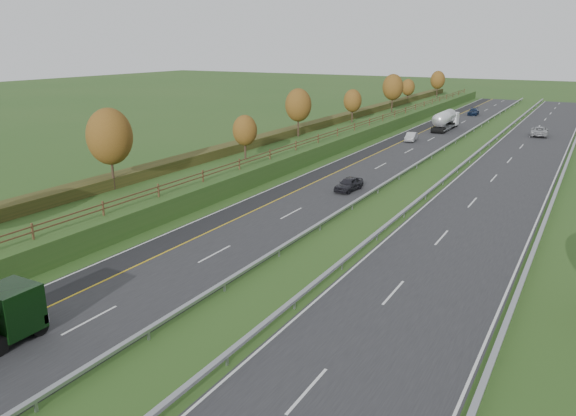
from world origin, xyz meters
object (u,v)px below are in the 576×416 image
(road_tanker, at_px, (446,120))
(car_silver_mid, at_px, (411,137))
(car_dark_near, at_px, (349,184))
(car_small_far, at_px, (473,112))
(car_oncoming, at_px, (539,131))

(road_tanker, relative_size, car_silver_mid, 2.66)
(road_tanker, xyz_separation_m, car_silver_mid, (-1.70, -15.13, -1.13))
(car_dark_near, height_order, car_silver_mid, car_dark_near)
(car_silver_mid, bearing_deg, car_small_far, 80.16)
(road_tanker, relative_size, car_dark_near, 2.63)
(road_tanker, height_order, car_dark_near, road_tanker)
(car_dark_near, distance_m, car_silver_mid, 34.37)
(car_silver_mid, xyz_separation_m, car_small_far, (1.70, 39.98, 0.03))
(road_tanker, bearing_deg, car_oncoming, 1.95)
(car_dark_near, xyz_separation_m, car_silver_mid, (-3.71, 34.16, -0.03))
(car_small_far, height_order, car_oncoming, car_oncoming)
(road_tanker, xyz_separation_m, car_dark_near, (2.01, -49.29, -1.10))
(car_dark_near, height_order, car_small_far, car_dark_near)
(road_tanker, bearing_deg, car_silver_mid, -96.39)
(car_silver_mid, height_order, car_small_far, car_small_far)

